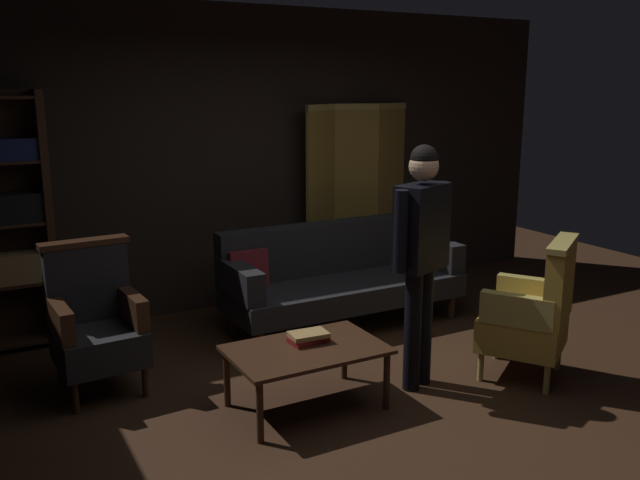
{
  "coord_description": "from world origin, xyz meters",
  "views": [
    {
      "loc": [
        -2.36,
        -3.51,
        2.08
      ],
      "look_at": [
        0.0,
        0.8,
        0.95
      ],
      "focal_mm": 37.9,
      "sensor_mm": 36.0,
      "label": 1
    }
  ],
  "objects_px": {
    "armchair_wing_left": "(96,322)",
    "coffee_table": "(306,354)",
    "armchair_gilt_accent": "(533,313)",
    "standing_figure": "(421,245)",
    "folding_screen": "(356,195)",
    "velvet_couch": "(339,274)",
    "book_tan_leather": "(309,334)",
    "book_red_leather": "(309,339)"
  },
  "relations": [
    {
      "from": "folding_screen",
      "to": "velvet_couch",
      "type": "distance_m",
      "value": 1.2
    },
    {
      "from": "standing_figure",
      "to": "book_tan_leather",
      "type": "relative_size",
      "value": 6.86
    },
    {
      "from": "velvet_couch",
      "to": "coffee_table",
      "type": "bearing_deg",
      "value": -127.6
    },
    {
      "from": "book_tan_leather",
      "to": "armchair_wing_left",
      "type": "bearing_deg",
      "value": 143.83
    },
    {
      "from": "velvet_couch",
      "to": "armchair_gilt_accent",
      "type": "xyz_separation_m",
      "value": [
        0.63,
        -1.67,
        0.04
      ]
    },
    {
      "from": "folding_screen",
      "to": "coffee_table",
      "type": "height_order",
      "value": "folding_screen"
    },
    {
      "from": "book_red_leather",
      "to": "book_tan_leather",
      "type": "distance_m",
      "value": 0.03
    },
    {
      "from": "armchair_gilt_accent",
      "to": "standing_figure",
      "type": "relative_size",
      "value": 0.61
    },
    {
      "from": "coffee_table",
      "to": "armchair_wing_left",
      "type": "xyz_separation_m",
      "value": [
        -1.14,
        0.95,
        0.12
      ]
    },
    {
      "from": "velvet_couch",
      "to": "coffee_table",
      "type": "relative_size",
      "value": 2.12
    },
    {
      "from": "velvet_couch",
      "to": "book_tan_leather",
      "type": "xyz_separation_m",
      "value": [
        -0.96,
        -1.24,
        0.02
      ]
    },
    {
      "from": "book_red_leather",
      "to": "armchair_wing_left",
      "type": "bearing_deg",
      "value": 143.83
    },
    {
      "from": "standing_figure",
      "to": "book_red_leather",
      "type": "height_order",
      "value": "standing_figure"
    },
    {
      "from": "standing_figure",
      "to": "book_tan_leather",
      "type": "height_order",
      "value": "standing_figure"
    },
    {
      "from": "coffee_table",
      "to": "standing_figure",
      "type": "relative_size",
      "value": 0.59
    },
    {
      "from": "folding_screen",
      "to": "velvet_couch",
      "type": "xyz_separation_m",
      "value": [
        -0.68,
        -0.83,
        -0.53
      ]
    },
    {
      "from": "velvet_couch",
      "to": "book_tan_leather",
      "type": "relative_size",
      "value": 8.55
    },
    {
      "from": "book_red_leather",
      "to": "book_tan_leather",
      "type": "relative_size",
      "value": 1.02
    },
    {
      "from": "standing_figure",
      "to": "book_red_leather",
      "type": "bearing_deg",
      "value": 168.94
    },
    {
      "from": "armchair_wing_left",
      "to": "book_red_leather",
      "type": "distance_m",
      "value": 1.48
    },
    {
      "from": "coffee_table",
      "to": "folding_screen",
      "type": "bearing_deg",
      "value": 51.69
    },
    {
      "from": "folding_screen",
      "to": "armchair_wing_left",
      "type": "xyz_separation_m",
      "value": [
        -2.84,
        -1.2,
        -0.5
      ]
    },
    {
      "from": "velvet_couch",
      "to": "armchair_gilt_accent",
      "type": "distance_m",
      "value": 1.79
    },
    {
      "from": "armchair_gilt_accent",
      "to": "standing_figure",
      "type": "xyz_separation_m",
      "value": [
        -0.81,
        0.28,
        0.54
      ]
    },
    {
      "from": "folding_screen",
      "to": "standing_figure",
      "type": "relative_size",
      "value": 1.12
    },
    {
      "from": "armchair_wing_left",
      "to": "coffee_table",
      "type": "bearing_deg",
      "value": -39.87
    },
    {
      "from": "armchair_gilt_accent",
      "to": "armchair_wing_left",
      "type": "relative_size",
      "value": 1.0
    },
    {
      "from": "book_red_leather",
      "to": "folding_screen",
      "type": "bearing_deg",
      "value": 51.64
    },
    {
      "from": "coffee_table",
      "to": "armchair_gilt_accent",
      "type": "relative_size",
      "value": 0.96
    },
    {
      "from": "armchair_gilt_accent",
      "to": "folding_screen",
      "type": "bearing_deg",
      "value": 88.84
    },
    {
      "from": "book_tan_leather",
      "to": "standing_figure",
      "type": "bearing_deg",
      "value": -11.06
    },
    {
      "from": "standing_figure",
      "to": "book_tan_leather",
      "type": "xyz_separation_m",
      "value": [
        -0.78,
        0.15,
        -0.55
      ]
    },
    {
      "from": "folding_screen",
      "to": "book_tan_leather",
      "type": "distance_m",
      "value": 2.69
    },
    {
      "from": "folding_screen",
      "to": "standing_figure",
      "type": "height_order",
      "value": "folding_screen"
    },
    {
      "from": "folding_screen",
      "to": "coffee_table",
      "type": "bearing_deg",
      "value": -128.31
    },
    {
      "from": "folding_screen",
      "to": "standing_figure",
      "type": "distance_m",
      "value": 2.39
    },
    {
      "from": "velvet_couch",
      "to": "folding_screen",
      "type": "bearing_deg",
      "value": 50.59
    },
    {
      "from": "armchair_gilt_accent",
      "to": "armchair_wing_left",
      "type": "height_order",
      "value": "same"
    },
    {
      "from": "velvet_couch",
      "to": "book_red_leather",
      "type": "relative_size",
      "value": 8.42
    },
    {
      "from": "armchair_gilt_accent",
      "to": "coffee_table",
      "type": "bearing_deg",
      "value": 167.87
    },
    {
      "from": "velvet_couch",
      "to": "standing_figure",
      "type": "height_order",
      "value": "standing_figure"
    },
    {
      "from": "armchair_gilt_accent",
      "to": "book_red_leather",
      "type": "height_order",
      "value": "armchair_gilt_accent"
    }
  ]
}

